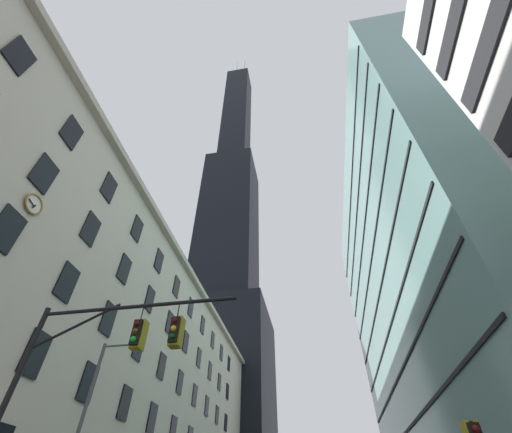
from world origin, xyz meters
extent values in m
cube|color=beige|center=(-17.66, 26.24, 12.52)|extent=(13.33, 64.48, 25.03)
cube|color=#B2A893|center=(-10.75, 26.24, 24.33)|extent=(0.70, 64.48, 0.60)
cube|color=black|center=(-10.95, 8.00, 8.20)|extent=(0.14, 1.40, 2.20)
cube|color=black|center=(-10.95, 13.00, 8.20)|extent=(0.14, 1.40, 2.20)
cube|color=black|center=(-10.95, 18.00, 8.20)|extent=(0.14, 1.40, 2.20)
cube|color=black|center=(-10.95, 23.00, 8.20)|extent=(0.14, 1.40, 2.20)
cube|color=black|center=(-10.95, 28.00, 8.20)|extent=(0.14, 1.40, 2.20)
cube|color=black|center=(-10.95, 3.00, 12.40)|extent=(0.14, 1.40, 2.20)
cube|color=black|center=(-10.95, 8.00, 12.40)|extent=(0.14, 1.40, 2.20)
cube|color=black|center=(-10.95, 13.00, 12.40)|extent=(0.14, 1.40, 2.20)
cube|color=black|center=(-10.95, 18.00, 12.40)|extent=(0.14, 1.40, 2.20)
cube|color=black|center=(-10.95, 23.00, 12.40)|extent=(0.14, 1.40, 2.20)
cube|color=black|center=(-10.95, 28.00, 12.40)|extent=(0.14, 1.40, 2.20)
cube|color=black|center=(-10.95, 33.00, 12.40)|extent=(0.14, 1.40, 2.20)
cube|color=black|center=(-10.95, 38.00, 12.40)|extent=(0.14, 1.40, 2.20)
cube|color=black|center=(-10.95, 43.00, 12.40)|extent=(0.14, 1.40, 2.20)
cube|color=black|center=(-10.95, 48.00, 12.40)|extent=(0.14, 1.40, 2.20)
cube|color=black|center=(-10.95, 3.00, 16.60)|extent=(0.14, 1.40, 2.20)
cube|color=black|center=(-10.95, 8.00, 16.60)|extent=(0.14, 1.40, 2.20)
cube|color=black|center=(-10.95, 13.00, 16.60)|extent=(0.14, 1.40, 2.20)
cube|color=black|center=(-10.95, 18.00, 16.60)|extent=(0.14, 1.40, 2.20)
cube|color=black|center=(-10.95, 23.00, 16.60)|extent=(0.14, 1.40, 2.20)
cube|color=black|center=(-10.95, 28.00, 16.60)|extent=(0.14, 1.40, 2.20)
cube|color=black|center=(-10.95, 33.00, 16.60)|extent=(0.14, 1.40, 2.20)
cube|color=black|center=(-10.95, 38.00, 16.60)|extent=(0.14, 1.40, 2.20)
cube|color=black|center=(-10.95, 43.00, 16.60)|extent=(0.14, 1.40, 2.20)
cube|color=black|center=(-10.95, 48.00, 16.60)|extent=(0.14, 1.40, 2.20)
cube|color=black|center=(-10.95, -2.00, 20.80)|extent=(0.14, 1.40, 2.20)
cube|color=black|center=(-10.95, 3.00, 20.80)|extent=(0.14, 1.40, 2.20)
cube|color=black|center=(-10.95, 8.00, 20.80)|extent=(0.14, 1.40, 2.20)
cube|color=black|center=(-10.95, 13.00, 20.80)|extent=(0.14, 1.40, 2.20)
cube|color=black|center=(-10.95, 18.00, 20.80)|extent=(0.14, 1.40, 2.20)
cube|color=black|center=(-10.95, 23.00, 20.80)|extent=(0.14, 1.40, 2.20)
cube|color=black|center=(-10.95, 28.00, 20.80)|extent=(0.14, 1.40, 2.20)
cube|color=black|center=(-10.95, 33.00, 20.80)|extent=(0.14, 1.40, 2.20)
cube|color=black|center=(-10.95, 38.00, 20.80)|extent=(0.14, 1.40, 2.20)
cube|color=black|center=(-10.95, 43.00, 20.80)|extent=(0.14, 1.40, 2.20)
cube|color=black|center=(-10.95, 48.00, 20.80)|extent=(0.14, 1.40, 2.20)
torus|color=olive|center=(-10.88, 3.44, 14.54)|extent=(0.11, 1.21, 1.21)
cylinder|color=silver|center=(-10.92, 3.44, 14.54)|extent=(0.05, 1.05, 1.05)
cube|color=black|center=(-10.85, 3.49, 14.41)|extent=(0.03, 0.18, 0.32)
cube|color=black|center=(-10.85, 3.23, 14.48)|extent=(0.03, 0.46, 0.18)
cube|color=black|center=(-19.04, 70.08, 20.31)|extent=(23.75, 23.75, 40.61)
cube|color=black|center=(-19.04, 70.08, 70.15)|extent=(16.63, 16.63, 59.07)
cube|color=black|center=(-19.04, 70.08, 136.60)|extent=(10.69, 10.69, 73.84)
cylinder|color=silver|center=(-21.18, 70.08, 184.45)|extent=(1.20, 1.20, 21.86)
cylinder|color=silver|center=(-16.91, 70.08, 184.45)|extent=(1.20, 1.20, 21.86)
cube|color=gray|center=(20.13, 28.21, 20.73)|extent=(18.26, 43.50, 41.46)
cube|color=black|center=(10.96, 28.21, 8.00)|extent=(0.12, 42.50, 0.24)
cube|color=black|center=(10.96, 28.21, 12.00)|extent=(0.12, 42.50, 0.24)
cube|color=black|center=(10.96, 28.21, 16.00)|extent=(0.12, 42.50, 0.24)
cube|color=black|center=(10.96, 28.21, 20.00)|extent=(0.12, 42.50, 0.24)
cube|color=black|center=(10.96, 28.21, 24.00)|extent=(0.12, 42.50, 0.24)
cube|color=black|center=(10.96, 28.21, 28.00)|extent=(0.12, 42.50, 0.24)
cube|color=black|center=(10.96, 28.21, 32.00)|extent=(0.12, 42.50, 0.24)
cube|color=black|center=(10.96, 28.21, 36.00)|extent=(0.12, 42.50, 0.24)
cylinder|color=black|center=(-3.14, 3.45, 7.82)|extent=(7.66, 0.14, 0.14)
cylinder|color=black|center=(-5.44, 3.45, 7.22)|extent=(3.15, 0.10, 1.59)
cylinder|color=black|center=(-2.89, 3.45, 7.52)|extent=(0.04, 0.04, 0.60)
cube|color=black|center=(-2.89, 3.45, 6.77)|extent=(0.30, 0.30, 0.90)
cube|color=olive|center=(-2.89, 3.62, 6.77)|extent=(0.40, 0.40, 1.04)
sphere|color=#450808|center=(-2.89, 3.29, 7.05)|extent=(0.20, 0.20, 0.20)
sphere|color=#4B3A08|center=(-2.89, 3.29, 6.77)|extent=(0.20, 0.20, 0.20)
sphere|color=green|center=(-2.89, 3.29, 6.49)|extent=(0.20, 0.20, 0.20)
cylinder|color=black|center=(-1.48, 3.45, 7.52)|extent=(0.04, 0.04, 0.60)
cube|color=black|center=(-1.48, 3.45, 6.77)|extent=(0.30, 0.30, 0.90)
cube|color=olive|center=(-1.48, 3.62, 6.77)|extent=(0.40, 0.40, 1.04)
sphere|color=#450808|center=(-1.48, 3.29, 7.05)|extent=(0.20, 0.20, 0.20)
sphere|color=yellow|center=(-1.48, 3.29, 6.77)|extent=(0.20, 0.20, 0.20)
sphere|color=#083D10|center=(-1.48, 3.29, 6.49)|extent=(0.20, 0.20, 0.20)
sphere|color=#450808|center=(7.28, 4.27, 3.71)|extent=(0.20, 0.20, 0.20)
cylinder|color=#47474C|center=(-6.99, 9.07, 8.74)|extent=(1.77, 0.10, 0.10)
ellipsoid|color=#EFE5C6|center=(-6.10, 9.07, 8.64)|extent=(0.56, 0.32, 0.24)
camera|label=1|loc=(3.22, -7.07, 1.93)|focal=23.17mm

